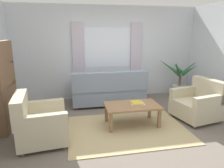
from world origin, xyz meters
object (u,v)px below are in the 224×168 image
object	(u,v)px
book_stack_on_table	(137,103)
coffee_table	(132,107)
couch	(109,91)
armchair_left	(39,123)
potted_plant	(179,83)
armchair_right	(198,103)
bookshelf	(3,84)

from	to	relation	value
book_stack_on_table	coffee_table	bearing A→B (deg)	-165.72
couch	book_stack_on_table	bearing A→B (deg)	104.91
armchair_left	potted_plant	xyz separation A→B (m)	(3.71, 1.95, 0.05)
armchair_right	bookshelf	size ratio (longest dim) A/B	0.57
couch	armchair_right	bearing A→B (deg)	143.02
armchair_right	armchair_left	bearing A→B (deg)	-94.83
couch	coffee_table	distance (m)	1.37
book_stack_on_table	bookshelf	world-z (taller)	bookshelf
armchair_left	book_stack_on_table	size ratio (longest dim) A/B	3.20
couch	armchair_left	size ratio (longest dim) A/B	2.05
book_stack_on_table	bookshelf	distance (m)	2.66
armchair_left	armchair_right	xyz separation A→B (m)	(3.29, 0.37, 0.00)
book_stack_on_table	bookshelf	size ratio (longest dim) A/B	0.17
armchair_right	bookshelf	bearing A→B (deg)	-106.78
armchair_left	couch	bearing A→B (deg)	-48.37
book_stack_on_table	potted_plant	bearing A→B (deg)	40.63
potted_plant	bookshelf	bearing A→B (deg)	-164.95
couch	armchair_left	bearing A→B (deg)	47.97
armchair_right	potted_plant	distance (m)	1.63
book_stack_on_table	potted_plant	distance (m)	2.41
armchair_right	bookshelf	world-z (taller)	bookshelf
armchair_left	potted_plant	world-z (taller)	potted_plant
armchair_right	coffee_table	bearing A→B (deg)	-100.50
bookshelf	armchair_left	bearing A→B (deg)	43.54
potted_plant	bookshelf	distance (m)	4.61
armchair_left	bookshelf	bearing A→B (deg)	37.20
coffee_table	bookshelf	xyz separation A→B (m)	(-2.49, 0.40, 0.51)
couch	armchair_left	distance (m)	2.29
armchair_left	bookshelf	distance (m)	1.17
armchair_left	armchair_right	size ratio (longest dim) A/B	0.94
couch	armchair_left	xyz separation A→B (m)	(-1.53, -1.70, -0.01)
armchair_right	potted_plant	world-z (taller)	potted_plant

